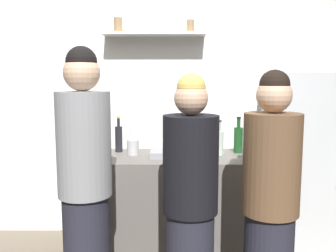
{
  "coord_description": "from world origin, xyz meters",
  "views": [
    {
      "loc": [
        0.19,
        -2.37,
        1.56
      ],
      "look_at": [
        0.2,
        0.54,
        1.19
      ],
      "focal_mm": 38.15,
      "sensor_mm": 36.0,
      "label": 1
    }
  ],
  "objects_px": {
    "refrigerator": "(303,162)",
    "person_grey_hoodie": "(84,187)",
    "wine_bottle_amber_glass": "(99,141)",
    "wine_bottle_dark_glass": "(118,138)",
    "utensil_holder": "(132,147)",
    "baking_pan": "(170,153)",
    "wine_bottle_pale_glass": "(219,142)",
    "person_blonde": "(190,206)",
    "water_bottle_plastic": "(249,149)",
    "wine_bottle_green_glass": "(237,139)",
    "person_brown_jacket": "(269,207)"
  },
  "relations": [
    {
      "from": "refrigerator",
      "to": "water_bottle_plastic",
      "type": "xyz_separation_m",
      "value": [
        -0.63,
        -0.55,
        0.22
      ]
    },
    {
      "from": "wine_bottle_amber_glass",
      "to": "water_bottle_plastic",
      "type": "bearing_deg",
      "value": -11.56
    },
    {
      "from": "refrigerator",
      "to": "water_bottle_plastic",
      "type": "distance_m",
      "value": 0.86
    },
    {
      "from": "person_grey_hoodie",
      "to": "person_brown_jacket",
      "type": "bearing_deg",
      "value": 172.81
    },
    {
      "from": "person_grey_hoodie",
      "to": "person_blonde",
      "type": "xyz_separation_m",
      "value": [
        0.67,
        -0.08,
        -0.1
      ]
    },
    {
      "from": "wine_bottle_pale_glass",
      "to": "wine_bottle_green_glass",
      "type": "xyz_separation_m",
      "value": [
        0.18,
        0.09,
        0.01
      ]
    },
    {
      "from": "wine_bottle_green_glass",
      "to": "person_grey_hoodie",
      "type": "distance_m",
      "value": 1.42
    },
    {
      "from": "wine_bottle_pale_glass",
      "to": "person_blonde",
      "type": "distance_m",
      "value": 0.92
    },
    {
      "from": "baking_pan",
      "to": "water_bottle_plastic",
      "type": "bearing_deg",
      "value": -19.0
    },
    {
      "from": "refrigerator",
      "to": "person_brown_jacket",
      "type": "relative_size",
      "value": 1.0
    },
    {
      "from": "utensil_holder",
      "to": "person_grey_hoodie",
      "type": "relative_size",
      "value": 0.13
    },
    {
      "from": "refrigerator",
      "to": "wine_bottle_green_glass",
      "type": "relative_size",
      "value": 5.21
    },
    {
      "from": "utensil_holder",
      "to": "wine_bottle_pale_glass",
      "type": "bearing_deg",
      "value": -0.79
    },
    {
      "from": "person_blonde",
      "to": "water_bottle_plastic",
      "type": "bearing_deg",
      "value": -64.76
    },
    {
      "from": "wine_bottle_dark_glass",
      "to": "person_grey_hoodie",
      "type": "distance_m",
      "value": 0.9
    },
    {
      "from": "water_bottle_plastic",
      "to": "utensil_holder",
      "type": "bearing_deg",
      "value": 162.9
    },
    {
      "from": "wine_bottle_green_glass",
      "to": "person_brown_jacket",
      "type": "xyz_separation_m",
      "value": [
        0.01,
        -0.96,
        -0.26
      ]
    },
    {
      "from": "wine_bottle_amber_glass",
      "to": "person_blonde",
      "type": "bearing_deg",
      "value": -48.67
    },
    {
      "from": "refrigerator",
      "to": "person_grey_hoodie",
      "type": "distance_m",
      "value": 2.05
    },
    {
      "from": "baking_pan",
      "to": "wine_bottle_dark_glass",
      "type": "distance_m",
      "value": 0.51
    },
    {
      "from": "utensil_holder",
      "to": "wine_bottle_dark_glass",
      "type": "distance_m",
      "value": 0.19
    },
    {
      "from": "utensil_holder",
      "to": "person_blonde",
      "type": "xyz_separation_m",
      "value": [
        0.43,
        -0.84,
        -0.21
      ]
    },
    {
      "from": "refrigerator",
      "to": "person_blonde",
      "type": "bearing_deg",
      "value": -135.43
    },
    {
      "from": "utensil_holder",
      "to": "baking_pan",
      "type": "bearing_deg",
      "value": -13.49
    },
    {
      "from": "utensil_holder",
      "to": "person_grey_hoodie",
      "type": "bearing_deg",
      "value": -107.1
    },
    {
      "from": "baking_pan",
      "to": "water_bottle_plastic",
      "type": "relative_size",
      "value": 1.51
    },
    {
      "from": "refrigerator",
      "to": "utensil_holder",
      "type": "bearing_deg",
      "value": -170.42
    },
    {
      "from": "person_grey_hoodie",
      "to": "wine_bottle_dark_glass",
      "type": "bearing_deg",
      "value": -97.13
    },
    {
      "from": "baking_pan",
      "to": "person_grey_hoodie",
      "type": "relative_size",
      "value": 0.19
    },
    {
      "from": "wine_bottle_amber_glass",
      "to": "person_grey_hoodie",
      "type": "bearing_deg",
      "value": -87.27
    },
    {
      "from": "person_brown_jacket",
      "to": "person_blonde",
      "type": "height_order",
      "value": "person_brown_jacket"
    },
    {
      "from": "person_brown_jacket",
      "to": "person_blonde",
      "type": "xyz_separation_m",
      "value": [
        -0.48,
        0.05,
        -0.01
      ]
    },
    {
      "from": "wine_bottle_dark_glass",
      "to": "person_brown_jacket",
      "type": "height_order",
      "value": "person_brown_jacket"
    },
    {
      "from": "water_bottle_plastic",
      "to": "wine_bottle_pale_glass",
      "type": "bearing_deg",
      "value": 125.32
    },
    {
      "from": "wine_bottle_amber_glass",
      "to": "wine_bottle_dark_glass",
      "type": "bearing_deg",
      "value": 50.62
    },
    {
      "from": "wine_bottle_green_glass",
      "to": "person_grey_hoodie",
      "type": "xyz_separation_m",
      "value": [
        -1.14,
        -0.83,
        -0.17
      ]
    },
    {
      "from": "person_brown_jacket",
      "to": "wine_bottle_dark_glass",
      "type": "bearing_deg",
      "value": -72.08
    },
    {
      "from": "baking_pan",
      "to": "wine_bottle_dark_glass",
      "type": "relative_size",
      "value": 1.09
    },
    {
      "from": "person_grey_hoodie",
      "to": "wine_bottle_pale_glass",
      "type": "bearing_deg",
      "value": -143.0
    },
    {
      "from": "refrigerator",
      "to": "wine_bottle_pale_glass",
      "type": "bearing_deg",
      "value": -161.73
    },
    {
      "from": "wine_bottle_pale_glass",
      "to": "wine_bottle_amber_glass",
      "type": "xyz_separation_m",
      "value": [
        -0.99,
        -0.03,
        0.01
      ]
    },
    {
      "from": "wine_bottle_green_glass",
      "to": "person_brown_jacket",
      "type": "bearing_deg",
      "value": -89.42
    },
    {
      "from": "water_bottle_plastic",
      "to": "person_brown_jacket",
      "type": "height_order",
      "value": "person_brown_jacket"
    },
    {
      "from": "wine_bottle_dark_glass",
      "to": "water_bottle_plastic",
      "type": "height_order",
      "value": "wine_bottle_dark_glass"
    },
    {
      "from": "refrigerator",
      "to": "person_blonde",
      "type": "height_order",
      "value": "refrigerator"
    },
    {
      "from": "refrigerator",
      "to": "wine_bottle_amber_glass",
      "type": "bearing_deg",
      "value": -170.55
    },
    {
      "from": "baking_pan",
      "to": "wine_bottle_green_glass",
      "type": "bearing_deg",
      "value": 15.2
    },
    {
      "from": "wine_bottle_pale_glass",
      "to": "person_grey_hoodie",
      "type": "bearing_deg",
      "value": -142.24
    },
    {
      "from": "utensil_holder",
      "to": "water_bottle_plastic",
      "type": "relative_size",
      "value": 0.99
    },
    {
      "from": "wine_bottle_dark_glass",
      "to": "wine_bottle_amber_glass",
      "type": "distance_m",
      "value": 0.21
    }
  ]
}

